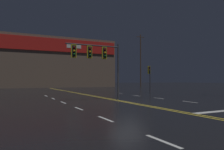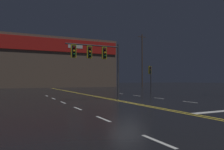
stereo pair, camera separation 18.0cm
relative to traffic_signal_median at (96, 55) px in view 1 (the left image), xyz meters
The scene contains 6 objects.
ground_plane 4.54m from the traffic_signal_median, 59.66° to the right, with size 200.00×200.00×0.00m, color black.
road_markings 5.36m from the traffic_signal_median, 58.30° to the right, with size 12.39×60.00×0.01m.
traffic_signal_median is the anchor object (origin of this frame).
traffic_signal_corner_northeast 12.03m from the traffic_signal_median, 33.77° to the left, with size 0.42×0.36×3.36m.
building_backdrop 35.11m from the traffic_signal_median, 87.65° to the left, with size 30.99×10.23×10.84m.
utility_pole_row 29.44m from the traffic_signal_median, 86.87° to the left, with size 46.36×0.26×12.87m.
Camera 1 is at (-7.84, -13.53, 1.59)m, focal length 35.00 mm.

